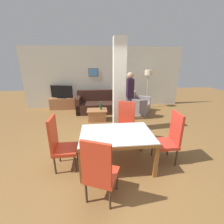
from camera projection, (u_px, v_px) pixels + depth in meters
The scene contains 16 objects.
ground_plane at pixel (116, 163), 3.22m from camera, with size 18.00×18.00×0.00m, color brown.
back_wall at pixel (104, 78), 6.91m from camera, with size 7.20×0.09×2.70m.
divider_pillar at pixel (119, 88), 4.30m from camera, with size 0.34×0.33×2.70m.
dining_table at pixel (116, 140), 3.04m from camera, with size 1.45×1.00×0.72m.
dining_chair_near_left at pixel (100, 171), 2.19m from camera, with size 0.60×0.60×1.10m.
dining_chair_far_right at pixel (126, 122), 3.93m from camera, with size 0.60×0.60×1.10m.
dining_chair_head_right at pixel (170, 137), 3.15m from camera, with size 0.46×0.46×1.10m.
dining_chair_head_left at pixel (60, 143), 2.93m from camera, with size 0.46×0.46×1.10m.
sofa at pixel (97, 105), 6.41m from camera, with size 1.72×0.88×0.90m.
armchair at pixel (138, 106), 6.35m from camera, with size 1.18×1.20×0.83m.
coffee_table at pixel (97, 115), 5.49m from camera, with size 0.72×0.52×0.41m.
bottle at pixel (101, 106), 5.43m from camera, with size 0.07×0.07×0.30m.
tv_stand at pixel (63, 103), 6.81m from camera, with size 1.12×0.40×0.50m.
tv_screen at pixel (62, 92), 6.64m from camera, with size 0.98×0.29×0.57m.
floor_lamp at pixel (148, 76), 6.63m from camera, with size 0.34×0.34×1.72m.
standing_person at pixel (130, 93), 5.38m from camera, with size 0.23×0.38×1.73m.
Camera 1 is at (-0.36, -2.67, 2.09)m, focal length 24.00 mm.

